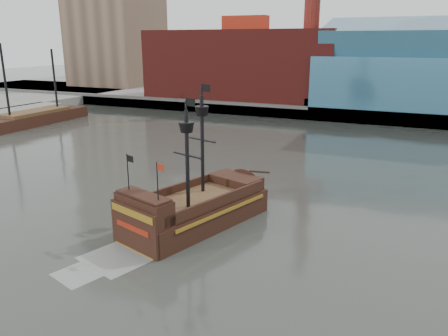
% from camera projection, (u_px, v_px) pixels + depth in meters
% --- Properties ---
extents(ground, '(400.00, 400.00, 0.00)m').
position_uv_depth(ground, '(154.00, 279.00, 27.99)').
color(ground, '#282B26').
rests_on(ground, ground).
extents(promenade_far, '(220.00, 60.00, 2.00)m').
position_uv_depth(promenade_far, '(356.00, 98.00, 108.42)').
color(promenade_far, slate).
rests_on(promenade_far, ground).
extents(seawall, '(220.00, 1.00, 2.60)m').
position_uv_depth(seawall, '(334.00, 115.00, 82.45)').
color(seawall, '#4C4C49').
rests_on(seawall, ground).
extents(pirate_ship, '(9.56, 17.04, 12.23)m').
position_uv_depth(pirate_ship, '(195.00, 212.00, 36.01)').
color(pirate_ship, black).
rests_on(pirate_ship, ground).
extents(docked_vessel, '(5.14, 22.21, 15.08)m').
position_uv_depth(docked_vessel, '(36.00, 119.00, 80.08)').
color(docked_vessel, black).
rests_on(docked_vessel, ground).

